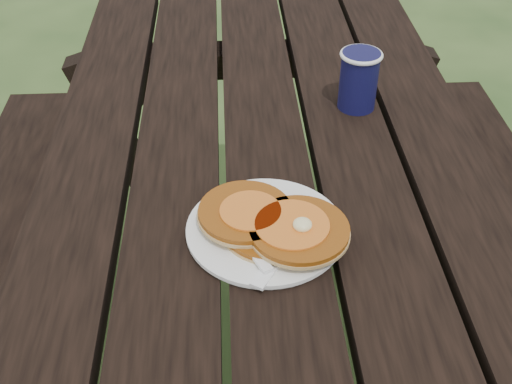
{
  "coord_description": "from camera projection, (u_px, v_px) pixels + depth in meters",
  "views": [
    {
      "loc": [
        -0.07,
        -0.73,
        1.38
      ],
      "look_at": [
        -0.03,
        -0.01,
        0.8
      ],
      "focal_mm": 45.0,
      "sensor_mm": 36.0,
      "label": 1
    }
  ],
  "objects": [
    {
      "name": "picnic_table",
      "position": [
        270.0,
        365.0,
        1.21
      ],
      "size": [
        1.36,
        1.8,
        0.75
      ],
      "color": "black",
      "rests_on": "ground"
    },
    {
      "name": "plate",
      "position": [
        265.0,
        230.0,
        0.93
      ],
      "size": [
        0.29,
        0.29,
        0.01
      ],
      "primitive_type": "cylinder",
      "rotation": [
        0.0,
        0.0,
        0.38
      ],
      "color": "white",
      "rests_on": "picnic_table"
    },
    {
      "name": "pancake_stack",
      "position": [
        273.0,
        224.0,
        0.91
      ],
      "size": [
        0.21,
        0.18,
        0.04
      ],
      "rotation": [
        0.0,
        0.0,
        -0.25
      ],
      "color": "#904910",
      "rests_on": "plate"
    },
    {
      "name": "knife",
      "position": [
        286.0,
        245.0,
        0.89
      ],
      "size": [
        0.11,
        0.16,
        0.0
      ],
      "primitive_type": "cube",
      "rotation": [
        0.0,
        0.0,
        -0.54
      ],
      "color": "white",
      "rests_on": "plate"
    },
    {
      "name": "fork",
      "position": [
        249.0,
        246.0,
        0.88
      ],
      "size": [
        0.1,
        0.16,
        0.01
      ],
      "primitive_type": null,
      "rotation": [
        0.0,
        0.0,
        0.45
      ],
      "color": "white",
      "rests_on": "plate"
    },
    {
      "name": "coffee_cup",
      "position": [
        359.0,
        77.0,
        1.17
      ],
      "size": [
        0.08,
        0.08,
        0.11
      ],
      "rotation": [
        0.0,
        0.0,
        0.03
      ],
      "color": "#0F0F39",
      "rests_on": "picnic_table"
    }
  ]
}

